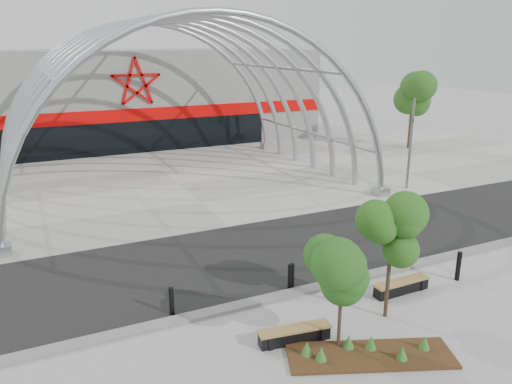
% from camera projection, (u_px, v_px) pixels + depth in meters
% --- Properties ---
extents(ground, '(140.00, 140.00, 0.00)m').
position_uv_depth(ground, '(303.00, 288.00, 18.26)').
color(ground, '#9C9C96').
rests_on(ground, ground).
extents(road, '(140.00, 7.00, 0.02)m').
position_uv_depth(road, '(261.00, 253.00, 21.28)').
color(road, black).
rests_on(road, ground).
extents(forecourt, '(60.00, 17.00, 0.04)m').
position_uv_depth(forecourt, '(178.00, 184.00, 31.66)').
color(forecourt, '#9A968A').
rests_on(forecourt, ground).
extents(kerb, '(60.00, 0.50, 0.12)m').
position_uv_depth(kerb, '(306.00, 290.00, 18.02)').
color(kerb, slate).
rests_on(kerb, ground).
extents(arena_building, '(34.00, 15.24, 8.00)m').
position_uv_depth(arena_building, '(119.00, 95.00, 46.05)').
color(arena_building, slate).
rests_on(arena_building, ground).
extents(vault_canopy, '(20.80, 15.80, 20.36)m').
position_uv_depth(vault_canopy, '(178.00, 184.00, 31.66)').
color(vault_canopy, '#A0A5AA').
rests_on(vault_canopy, ground).
extents(planting_bed, '(4.94, 3.12, 0.50)m').
position_uv_depth(planting_bed, '(368.00, 353.00, 14.25)').
color(planting_bed, '#311E0D').
rests_on(planting_bed, ground).
extents(signal_pole, '(0.20, 0.78, 5.51)m').
position_uv_depth(signal_pole, '(411.00, 143.00, 29.89)').
color(signal_pole, slate).
rests_on(signal_pole, ground).
extents(street_tree_0, '(1.46, 1.46, 3.32)m').
position_uv_depth(street_tree_0, '(342.00, 274.00, 14.00)').
color(street_tree_0, '#331F18').
rests_on(street_tree_0, ground).
extents(street_tree_1, '(1.60, 1.60, 3.79)m').
position_uv_depth(street_tree_1, '(391.00, 239.00, 15.62)').
color(street_tree_1, black).
rests_on(street_tree_1, ground).
extents(bench_0, '(2.29, 0.80, 0.47)m').
position_uv_depth(bench_0, '(294.00, 335.00, 14.93)').
color(bench_0, black).
rests_on(bench_0, ground).
extents(bench_1, '(2.26, 0.54, 0.47)m').
position_uv_depth(bench_1, '(401.00, 287.00, 17.88)').
color(bench_1, black).
rests_on(bench_1, ground).
extents(bollard_0, '(0.16, 0.16, 0.99)m').
position_uv_depth(bollard_0, '(172.00, 301.00, 16.33)').
color(bollard_0, black).
rests_on(bollard_0, ground).
extents(bollard_1, '(0.16, 0.16, 0.99)m').
position_uv_depth(bollard_1, '(292.00, 276.00, 18.07)').
color(bollard_1, black).
rests_on(bollard_1, ground).
extents(bollard_2, '(0.15, 0.15, 0.97)m').
position_uv_depth(bollard_2, '(290.00, 277.00, 18.06)').
color(bollard_2, black).
rests_on(bollard_2, ground).
extents(bollard_3, '(0.15, 0.15, 0.95)m').
position_uv_depth(bollard_3, '(346.00, 259.00, 19.56)').
color(bollard_3, black).
rests_on(bollard_3, ground).
extents(bollard_4, '(0.18, 0.18, 1.13)m').
position_uv_depth(bollard_4, '(458.00, 266.00, 18.74)').
color(bollard_4, black).
rests_on(bollard_4, ground).
extents(bg_tree_1, '(2.70, 2.70, 5.91)m').
position_uv_depth(bg_tree_1, '(412.00, 98.00, 41.24)').
color(bg_tree_1, black).
rests_on(bg_tree_1, ground).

